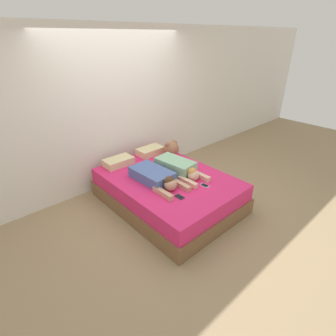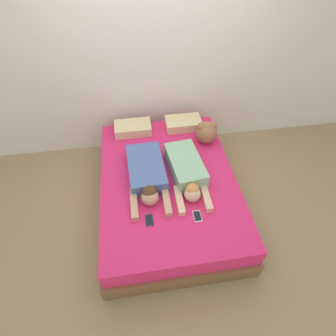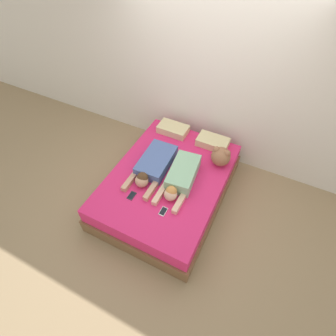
# 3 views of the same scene
# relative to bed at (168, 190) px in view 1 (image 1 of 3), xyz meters

# --- Properties ---
(ground_plane) EXTENTS (12.00, 12.00, 0.00)m
(ground_plane) POSITION_rel_bed_xyz_m (0.00, 0.00, -0.24)
(ground_plane) COLOR #9E8460
(wall_back) EXTENTS (12.00, 0.06, 2.60)m
(wall_back) POSITION_rel_bed_xyz_m (0.00, 1.21, 1.06)
(wall_back) COLOR white
(wall_back) RESTS_ON ground_plane
(bed) EXTENTS (1.56, 2.11, 0.48)m
(bed) POSITION_rel_bed_xyz_m (0.00, 0.00, 0.00)
(bed) COLOR brown
(bed) RESTS_ON ground_plane
(pillow_head_left) EXTENTS (0.47, 0.28, 0.12)m
(pillow_head_left) POSITION_rel_bed_xyz_m (-0.34, 0.86, 0.30)
(pillow_head_left) COLOR beige
(pillow_head_left) RESTS_ON bed
(pillow_head_right) EXTENTS (0.47, 0.28, 0.12)m
(pillow_head_right) POSITION_rel_bed_xyz_m (0.34, 0.86, 0.30)
(pillow_head_right) COLOR beige
(pillow_head_right) RESTS_ON bed
(person_left) EXTENTS (0.42, 0.96, 0.21)m
(person_left) POSITION_rel_bed_xyz_m (-0.23, 0.00, 0.33)
(person_left) COLOR #4C66A5
(person_left) RESTS_ON bed
(person_right) EXTENTS (0.40, 0.91, 0.20)m
(person_right) POSITION_rel_bed_xyz_m (0.20, -0.03, 0.34)
(person_right) COLOR #8CBF99
(person_right) RESTS_ON bed
(cell_phone_left) EXTENTS (0.08, 0.13, 0.01)m
(cell_phone_left) POSITION_rel_bed_xyz_m (-0.27, -0.53, 0.25)
(cell_phone_left) COLOR #2D2D33
(cell_phone_left) RESTS_ON bed
(cell_phone_right) EXTENTS (0.08, 0.13, 0.01)m
(cell_phone_right) POSITION_rel_bed_xyz_m (0.21, -0.55, 0.25)
(cell_phone_right) COLOR silver
(cell_phone_right) RESTS_ON bed
(plush_toy) EXTENTS (0.27, 0.27, 0.29)m
(plush_toy) POSITION_rel_bed_xyz_m (0.56, 0.54, 0.39)
(plush_toy) COLOR #996647
(plush_toy) RESTS_ON bed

